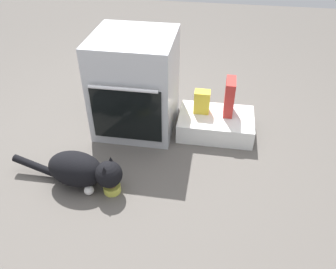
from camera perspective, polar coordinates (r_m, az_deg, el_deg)
ground at (r=2.45m, az=-6.91°, el=-4.93°), size 8.00×8.00×0.00m
oven at (r=2.63m, az=-5.46°, el=8.45°), size 0.60×0.63×0.75m
pantry_cabinet at (r=2.71m, az=7.96°, el=1.75°), size 0.58×0.39×0.15m
food_bowl at (r=2.25m, az=-9.33°, el=-8.76°), size 0.11×0.11×0.08m
cat at (r=2.26m, az=-14.25°, el=-5.77°), size 0.79×0.28×0.25m
cereal_box at (r=2.65m, az=10.23°, el=6.21°), size 0.07×0.18×0.28m
snack_bag at (r=2.66m, az=5.69°, el=5.47°), size 0.12×0.09×0.18m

